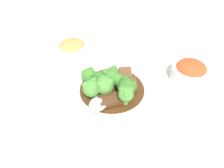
# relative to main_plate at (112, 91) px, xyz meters

# --- Properties ---
(ground_plane) EXTENTS (4.00, 4.00, 0.00)m
(ground_plane) POSITION_rel_main_plate_xyz_m (0.00, 0.00, -0.01)
(ground_plane) COLOR white
(main_plate) EXTENTS (0.28, 0.28, 0.02)m
(main_plate) POSITION_rel_main_plate_xyz_m (0.00, 0.00, 0.00)
(main_plate) COLOR white
(main_plate) RESTS_ON ground_plane
(beef_strip_0) EXTENTS (0.04, 0.05, 0.01)m
(beef_strip_0) POSITION_rel_main_plate_xyz_m (0.05, 0.01, 0.01)
(beef_strip_0) COLOR brown
(beef_strip_0) RESTS_ON main_plate
(beef_strip_1) EXTENTS (0.04, 0.07, 0.01)m
(beef_strip_1) POSITION_rel_main_plate_xyz_m (-0.05, 0.01, 0.02)
(beef_strip_1) COLOR #56331E
(beef_strip_1) RESTS_ON main_plate
(beef_strip_2) EXTENTS (0.06, 0.04, 0.01)m
(beef_strip_2) POSITION_rel_main_plate_xyz_m (0.04, -0.05, 0.02)
(beef_strip_2) COLOR brown
(beef_strip_2) RESTS_ON main_plate
(beef_strip_3) EXTENTS (0.05, 0.04, 0.02)m
(beef_strip_3) POSITION_rel_main_plate_xyz_m (-0.01, -0.05, 0.02)
(beef_strip_3) COLOR brown
(beef_strip_3) RESTS_ON main_plate
(broccoli_floret_0) EXTENTS (0.03, 0.03, 0.04)m
(broccoli_floret_0) POSITION_rel_main_plate_xyz_m (-0.00, -0.01, 0.04)
(broccoli_floret_0) COLOR #7FA84C
(broccoli_floret_0) RESTS_ON main_plate
(broccoli_floret_1) EXTENTS (0.04, 0.04, 0.05)m
(broccoli_floret_1) POSITION_rel_main_plate_xyz_m (-0.06, -0.02, 0.04)
(broccoli_floret_1) COLOR #7FA84C
(broccoli_floret_1) RESTS_ON main_plate
(broccoli_floret_2) EXTENTS (0.03, 0.03, 0.05)m
(broccoli_floret_2) POSITION_rel_main_plate_xyz_m (0.03, -0.01, 0.04)
(broccoli_floret_2) COLOR #8EB756
(broccoli_floret_2) RESTS_ON main_plate
(broccoli_floret_3) EXTENTS (0.05, 0.05, 0.06)m
(broccoli_floret_3) POSITION_rel_main_plate_xyz_m (-0.04, -0.03, 0.04)
(broccoli_floret_3) COLOR #8EB756
(broccoli_floret_3) RESTS_ON main_plate
(broccoli_floret_4) EXTENTS (0.03, 0.03, 0.04)m
(broccoli_floret_4) POSITION_rel_main_plate_xyz_m (0.02, 0.03, 0.03)
(broccoli_floret_4) COLOR #7FA84C
(broccoli_floret_4) RESTS_ON main_plate
(broccoli_floret_5) EXTENTS (0.05, 0.05, 0.05)m
(broccoli_floret_5) POSITION_rel_main_plate_xyz_m (-0.01, 0.06, 0.04)
(broccoli_floret_5) COLOR #7FA84C
(broccoli_floret_5) RESTS_ON main_plate
(broccoli_floret_6) EXTENTS (0.05, 0.05, 0.05)m
(broccoli_floret_6) POSITION_rel_main_plate_xyz_m (-0.01, 0.02, 0.04)
(broccoli_floret_6) COLOR #7FA84C
(broccoli_floret_6) RESTS_ON main_plate
(broccoli_floret_7) EXTENTS (0.04, 0.04, 0.05)m
(broccoli_floret_7) POSITION_rel_main_plate_xyz_m (0.01, 0.00, 0.04)
(broccoli_floret_7) COLOR #8EB756
(broccoli_floret_7) RESTS_ON main_plate
(broccoli_floret_8) EXTENTS (0.04, 0.04, 0.05)m
(broccoli_floret_8) POSITION_rel_main_plate_xyz_m (0.04, 0.05, 0.04)
(broccoli_floret_8) COLOR #7FA84C
(broccoli_floret_8) RESTS_ON main_plate
(serving_spoon) EXTENTS (0.16, 0.16, 0.01)m
(serving_spoon) POSITION_rel_main_plate_xyz_m (-0.06, 0.06, 0.02)
(serving_spoon) COLOR silver
(serving_spoon) RESTS_ON main_plate
(side_bowl_kimchi) EXTENTS (0.10, 0.10, 0.06)m
(side_bowl_kimchi) POSITION_rel_main_plate_xyz_m (-0.01, -0.22, 0.02)
(side_bowl_kimchi) COLOR white
(side_bowl_kimchi) RESTS_ON ground_plane
(side_bowl_appetizer) EXTENTS (0.10, 0.10, 0.05)m
(side_bowl_appetizer) POSITION_rel_main_plate_xyz_m (0.20, 0.07, 0.02)
(side_bowl_appetizer) COLOR white
(side_bowl_appetizer) RESTS_ON ground_plane
(sauce_dish) EXTENTS (0.07, 0.07, 0.01)m
(sauce_dish) POSITION_rel_main_plate_xyz_m (-0.19, 0.08, -0.00)
(sauce_dish) COLOR white
(sauce_dish) RESTS_ON ground_plane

